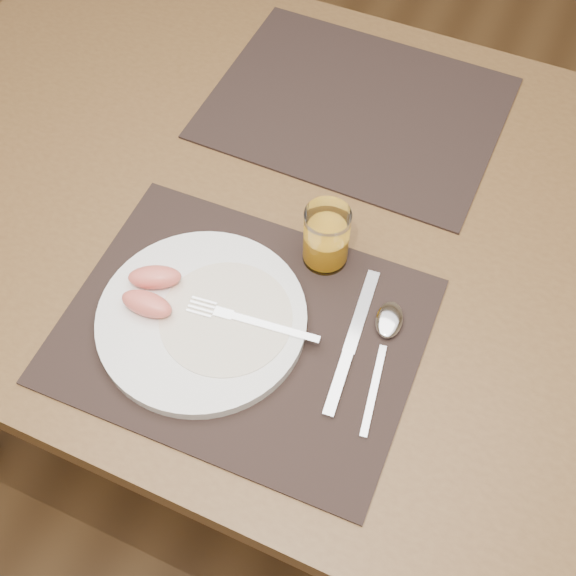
# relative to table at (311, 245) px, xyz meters

# --- Properties ---
(ground) EXTENTS (5.00, 5.00, 0.00)m
(ground) POSITION_rel_table_xyz_m (0.00, 0.00, -0.67)
(ground) COLOR #54381D
(ground) RESTS_ON ground
(table) EXTENTS (1.40, 0.90, 0.75)m
(table) POSITION_rel_table_xyz_m (0.00, 0.00, 0.00)
(table) COLOR brown
(table) RESTS_ON ground
(placemat_near) EXTENTS (0.46, 0.36, 0.00)m
(placemat_near) POSITION_rel_table_xyz_m (-0.01, -0.22, 0.09)
(placemat_near) COLOR black
(placemat_near) RESTS_ON table
(placemat_far) EXTENTS (0.45, 0.35, 0.00)m
(placemat_far) POSITION_rel_table_xyz_m (-0.02, 0.22, 0.09)
(placemat_far) COLOR black
(placemat_far) RESTS_ON table
(plate) EXTENTS (0.27, 0.27, 0.02)m
(plate) POSITION_rel_table_xyz_m (-0.06, -0.23, 0.10)
(plate) COLOR white
(plate) RESTS_ON placemat_near
(plate_dressing) EXTENTS (0.17, 0.17, 0.00)m
(plate_dressing) POSITION_rel_table_xyz_m (-0.03, -0.22, 0.10)
(plate_dressing) COLOR white
(plate_dressing) RESTS_ON plate
(fork) EXTENTS (0.18, 0.04, 0.00)m
(fork) POSITION_rel_table_xyz_m (-0.01, -0.21, 0.11)
(fork) COLOR silver
(fork) RESTS_ON plate
(knife) EXTENTS (0.04, 0.22, 0.01)m
(knife) POSITION_rel_table_xyz_m (0.13, -0.20, 0.09)
(knife) COLOR silver
(knife) RESTS_ON placemat_near
(spoon) EXTENTS (0.05, 0.19, 0.01)m
(spoon) POSITION_rel_table_xyz_m (0.17, -0.15, 0.09)
(spoon) COLOR silver
(spoon) RESTS_ON placemat_near
(juice_glass) EXTENTS (0.06, 0.06, 0.09)m
(juice_glass) POSITION_rel_table_xyz_m (0.05, -0.07, 0.13)
(juice_glass) COLOR white
(juice_glass) RESTS_ON placemat_near
(grapefruit_wedges) EXTENTS (0.08, 0.09, 0.03)m
(grapefruit_wedges) POSITION_rel_table_xyz_m (-0.13, -0.23, 0.12)
(grapefruit_wedges) COLOR #E26F5C
(grapefruit_wedges) RESTS_ON plate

